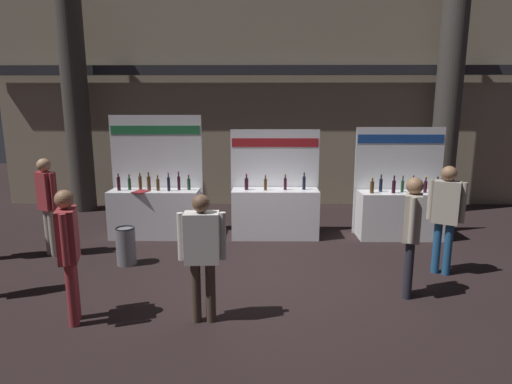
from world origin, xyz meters
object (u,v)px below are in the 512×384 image
at_px(trash_bin, 126,246).
at_px(visitor_8, 202,247).
at_px(exhibitor_booth_1, 275,209).
at_px(visitor_0, 47,199).
at_px(exhibitor_booth_0, 156,207).
at_px(visitor_1, 69,246).
at_px(visitor_3, 412,227).
at_px(visitor_6, 446,210).
at_px(exhibitor_booth_2, 401,210).

xyz_separation_m(trash_bin, visitor_8, (1.59, -1.93, 0.65)).
xyz_separation_m(exhibitor_booth_1, visitor_0, (-4.10, -1.19, 0.46)).
distance_m(exhibitor_booth_0, visitor_0, 2.05).
relative_size(visitor_0, visitor_1, 1.06).
bearing_deg(exhibitor_booth_1, visitor_3, -57.62).
height_order(exhibitor_booth_1, visitor_3, exhibitor_booth_1).
relative_size(trash_bin, visitor_3, 0.38).
bearing_deg(visitor_3, visitor_1, -59.35).
bearing_deg(visitor_3, exhibitor_booth_1, -127.05).
relative_size(visitor_3, visitor_8, 1.05).
distance_m(visitor_3, visitor_6, 1.17).
distance_m(visitor_1, visitor_6, 5.46).
xyz_separation_m(exhibitor_booth_0, visitor_1, (-0.13, -3.59, 0.38)).
bearing_deg(exhibitor_booth_0, trash_bin, -93.90).
bearing_deg(visitor_0, visitor_1, 155.38).
height_order(exhibitor_booth_2, visitor_6, exhibitor_booth_2).
xyz_separation_m(exhibitor_booth_1, trash_bin, (-2.60, -1.62, -0.26)).
relative_size(visitor_0, visitor_8, 1.10).
bearing_deg(exhibitor_booth_1, visitor_6, -37.26).
bearing_deg(visitor_0, exhibitor_booth_1, -130.30).
bearing_deg(trash_bin, exhibitor_booth_1, 31.99).
relative_size(visitor_1, visitor_6, 0.96).
bearing_deg(visitor_6, visitor_8, -126.58).
xyz_separation_m(trash_bin, visitor_1, (-0.01, -1.97, 0.67)).
distance_m(exhibitor_booth_0, exhibitor_booth_2, 5.08).
relative_size(exhibitor_booth_2, visitor_3, 1.32).
xyz_separation_m(exhibitor_booth_2, trash_bin, (-5.19, -1.59, -0.25)).
bearing_deg(visitor_1, visitor_6, 89.53).
height_order(exhibitor_booth_1, exhibitor_booth_2, exhibitor_booth_2).
bearing_deg(visitor_1, visitor_8, 73.87).
distance_m(exhibitor_booth_2, visitor_0, 6.81).
distance_m(exhibitor_booth_1, trash_bin, 3.07).
bearing_deg(exhibitor_booth_2, visitor_8, -135.68).
xyz_separation_m(visitor_6, visitor_8, (-3.62, -1.56, -0.08)).
distance_m(exhibitor_booth_0, visitor_6, 5.49).
distance_m(trash_bin, visitor_8, 2.58).
distance_m(exhibitor_booth_1, visitor_6, 3.31).
xyz_separation_m(trash_bin, visitor_0, (-1.50, 0.44, 0.72)).
relative_size(exhibitor_booth_2, visitor_0, 1.27).
relative_size(trash_bin, visitor_0, 0.37).
relative_size(trash_bin, visitor_6, 0.37).
distance_m(trash_bin, visitor_6, 5.27).
height_order(exhibitor_booth_1, visitor_8, exhibitor_booth_1).
distance_m(exhibitor_booth_0, trash_bin, 1.65).
bearing_deg(visitor_8, exhibitor_booth_0, -70.41).
relative_size(exhibitor_booth_1, visitor_8, 1.37).
xyz_separation_m(exhibitor_booth_1, visitor_8, (-1.01, -3.55, 0.39)).
height_order(trash_bin, visitor_8, visitor_8).
relative_size(exhibitor_booth_1, visitor_6, 1.26).
bearing_deg(exhibitor_booth_2, visitor_0, -170.19).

